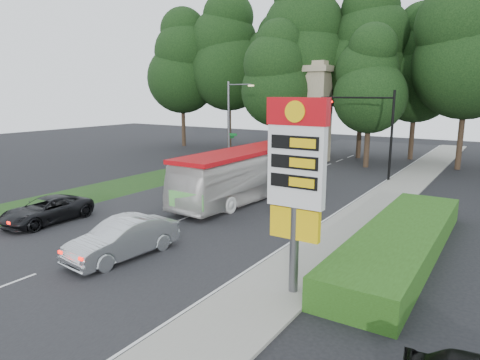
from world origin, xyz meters
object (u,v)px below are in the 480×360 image
Objects in this scene: traffic_signal_mast at (376,122)px; streetlight_signs at (231,121)px; gas_station_pylon at (296,170)px; monument at (316,112)px; suv_charcoal at (46,210)px; transit_bus at (243,175)px; sedan_silver at (123,239)px.

streetlight_signs is (-12.67, -1.99, -0.23)m from traffic_signal_mast.
monument reaches higher than gas_station_pylon.
traffic_signal_mast is at bearing 8.92° from streetlight_signs.
monument is 28.24m from suv_charcoal.
transit_bus is at bearing 57.02° from suv_charcoal.
sedan_silver reaches higher than suv_charcoal.
monument is 18.00m from transit_bus.
traffic_signal_mast is 12.83m from streetlight_signs.
streetlight_signs is at bearing -121.97° from monument.
streetlight_signs is 9.44m from monument.
transit_bus is at bearing 129.79° from gas_station_pylon.
gas_station_pylon is at bearing 11.46° from sedan_silver.
traffic_signal_mast reaches higher than transit_bus.
gas_station_pylon is 0.86× the size of streetlight_signs.
transit_bus is 2.42× the size of suv_charcoal.
transit_bus is (-5.23, -11.50, -3.00)m from traffic_signal_mast.
streetlight_signs reaches higher than suv_charcoal.
transit_bus reaches higher than suv_charcoal.
traffic_signal_mast is 24.84m from suv_charcoal.
gas_station_pylon reaches higher than suv_charcoal.
streetlight_signs is 0.67× the size of transit_bus.
suv_charcoal is at bearing -118.17° from traffic_signal_mast.
sedan_silver is (1.05, -11.35, -0.84)m from transit_bus.
streetlight_signs reaches higher than traffic_signal_mast.
traffic_signal_mast is 1.45× the size of suv_charcoal.
traffic_signal_mast is 23.54m from sedan_silver.
traffic_signal_mast is 9.76m from monument.
suv_charcoal is (-3.90, -27.62, -4.41)m from monument.
suv_charcoal is (-6.35, -10.12, -0.98)m from transit_bus.
streetlight_signs reaches higher than gas_station_pylon.
transit_bus is at bearing -51.97° from streetlight_signs.
gas_station_pylon is at bearing -68.20° from monument.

